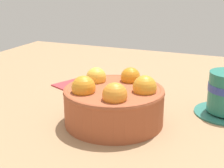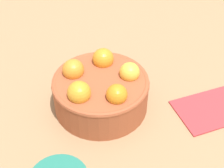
# 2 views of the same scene
# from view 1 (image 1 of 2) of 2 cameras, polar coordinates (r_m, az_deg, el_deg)

# --- Properties ---
(ground_plane) EXTENTS (1.14, 1.18, 0.03)m
(ground_plane) POSITION_cam_1_polar(r_m,az_deg,el_deg) (0.59, 0.32, -8.03)
(ground_plane) COLOR #997551
(terracotta_bowl) EXTENTS (0.17, 0.17, 0.09)m
(terracotta_bowl) POSITION_cam_1_polar(r_m,az_deg,el_deg) (0.56, 0.33, -3.04)
(terracotta_bowl) COLOR #9E4C2D
(terracotta_bowl) RESTS_ON ground_plane
(folded_napkin) EXTENTS (0.15, 0.13, 0.01)m
(folded_napkin) POSITION_cam_1_polar(r_m,az_deg,el_deg) (0.76, -4.93, -0.44)
(folded_napkin) COLOR #B23338
(folded_napkin) RESTS_ON ground_plane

